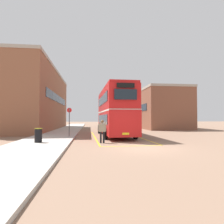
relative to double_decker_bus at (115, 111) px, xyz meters
name	(u,v)px	position (x,y,z in m)	size (l,w,h in m)	color
ground_plane	(114,132)	(0.64, 6.17, -2.51)	(135.60, 135.60, 0.00)	#846651
sidewalk_left	(66,130)	(-5.86, 8.57, -2.44)	(4.00, 57.60, 0.14)	#B2ADA3
brick_building_left	(36,100)	(-10.71, 11.34, 2.02)	(6.64, 22.50, 9.05)	brown
depot_building_right	(155,110)	(9.61, 15.93, 0.86)	(7.06, 17.60, 6.75)	brown
double_decker_bus	(115,111)	(0.00, 0.00, 0.00)	(3.10, 10.66, 4.75)	black
single_deck_bus	(117,119)	(3.05, 20.73, -0.87)	(3.73, 9.62, 3.02)	black
pedestrian_boarding	(102,130)	(-1.62, -5.59, -1.55)	(0.56, 0.26, 1.67)	black
litter_bin	(38,135)	(-6.02, -5.85, -1.89)	(0.53, 0.53, 0.97)	black
bus_stop_sign	(69,119)	(-4.40, -1.37, -0.80)	(0.44, 0.10, 2.61)	#4C4C51
bay_marking_yellow	(118,138)	(0.03, -1.96, -2.51)	(4.62, 12.72, 0.01)	gold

